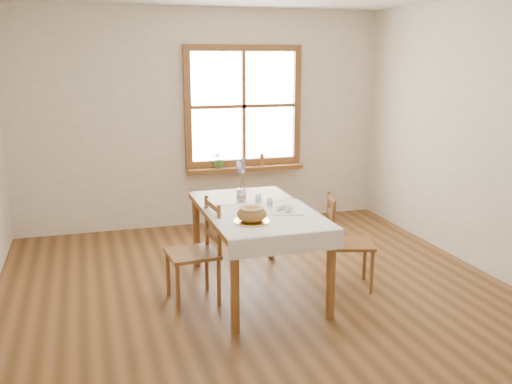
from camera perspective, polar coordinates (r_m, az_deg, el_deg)
ground at (r=4.94m, az=1.03°, el=-10.99°), size 5.00×5.00×0.00m
room_walls at (r=4.51m, az=1.13°, el=9.16°), size 4.60×5.10×2.65m
window at (r=7.03m, az=-1.27°, el=8.58°), size 1.46×0.08×1.46m
window_sill at (r=7.07m, az=-1.09°, el=2.39°), size 1.46×0.20×0.05m
dining_table at (r=4.98m, az=0.00°, el=-2.63°), size 0.90×1.60×0.75m
table_linen at (r=4.67m, az=1.09°, el=-2.55°), size 0.91×0.99×0.01m
chair_left at (r=4.85m, az=-6.39°, el=-5.99°), size 0.46×0.44×0.87m
chair_right at (r=5.18m, az=9.41°, el=-4.95°), size 0.51×0.50×0.85m
bread_plate at (r=4.51m, az=-0.43°, el=-2.97°), size 0.31×0.31×0.01m
bread_loaf at (r=4.49m, az=-0.43°, el=-2.08°), size 0.24×0.24×0.13m
egg_napkin at (r=4.81m, az=3.04°, el=-1.99°), size 0.31×0.28×0.01m
eggs at (r=4.80m, az=3.05°, el=-1.65°), size 0.24×0.23×0.05m
salt_shaker at (r=4.93m, az=1.40°, el=-1.04°), size 0.07×0.07×0.10m
pepper_shaker at (r=5.04m, az=0.24°, el=-0.70°), size 0.06×0.06×0.10m
flower_vase at (r=5.24m, az=-1.48°, el=-0.30°), size 0.12×0.12×0.10m
lavender_bouquet at (r=5.20m, az=-1.49°, el=1.81°), size 0.16×0.16×0.29m
potted_plant at (r=6.97m, az=-3.71°, el=3.12°), size 0.21×0.23×0.17m
amber_bottle at (r=7.11m, az=0.60°, el=3.29°), size 0.06×0.06×0.15m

